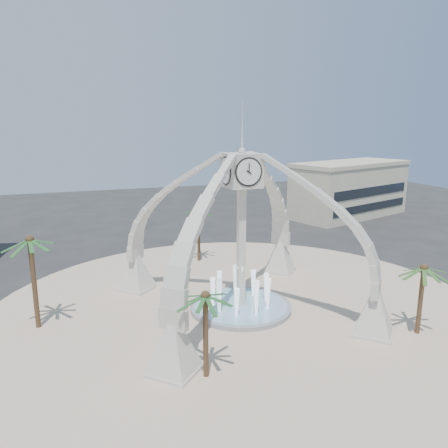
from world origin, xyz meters
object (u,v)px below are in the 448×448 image
object	(u,v)px
clock_tower	(241,230)
palm_west	(30,241)
palm_north	(198,210)
fountain	(241,306)
palm_east	(424,269)
palm_south	(205,297)

from	to	relation	value
clock_tower	palm_west	bearing A→B (deg)	172.03
palm_north	fountain	bearing A→B (deg)	-92.38
clock_tower	palm_east	size ratio (longest dim) A/B	3.25
fountain	palm_west	bearing A→B (deg)	172.04
fountain	palm_south	world-z (taller)	palm_south
clock_tower	fountain	distance (m)	6.20
palm_east	palm_south	bearing A→B (deg)	-179.81
palm_west	palm_south	world-z (taller)	palm_west
palm_west	fountain	bearing A→B (deg)	-7.96
fountain	palm_east	world-z (taller)	palm_east
palm_east	palm_west	xyz separation A→B (m)	(-25.05, 10.08, 1.67)
fountain	palm_east	size ratio (longest dim) A/B	1.45
clock_tower	palm_east	bearing A→B (deg)	-38.28
palm_west	palm_north	distance (m)	19.12
fountain	palm_west	distance (m)	16.29
palm_west	clock_tower	bearing A→B (deg)	-7.97
clock_tower	palm_west	world-z (taller)	clock_tower
clock_tower	palm_west	distance (m)	15.07
fountain	palm_east	xyz separation A→B (m)	(10.13, -7.99, 4.52)
fountain	palm_north	distance (m)	14.29
fountain	palm_west	world-z (taller)	palm_west
palm_east	palm_south	xyz separation A→B (m)	(-15.56, -0.05, 0.16)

